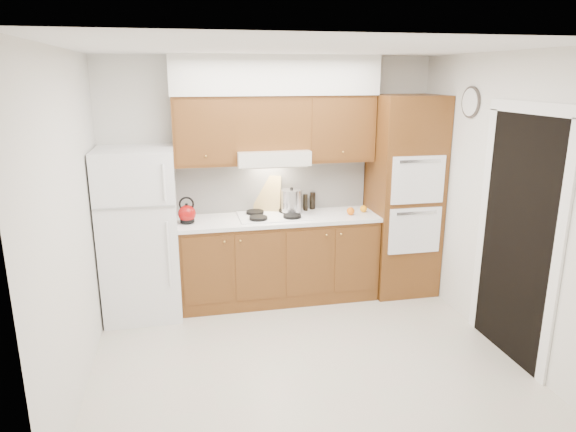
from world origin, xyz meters
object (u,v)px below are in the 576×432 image
at_px(oven_cabinet, 403,196).
at_px(kettle, 187,214).
at_px(fridge, 140,233).
at_px(stock_pot, 292,201).

distance_m(oven_cabinet, kettle, 2.37).
xyz_separation_m(fridge, kettle, (0.47, 0.00, 0.18)).
distance_m(kettle, stock_pot, 1.13).
xyz_separation_m(oven_cabinet, kettle, (-2.37, -0.03, -0.06)).
relative_size(fridge, oven_cabinet, 0.78).
xyz_separation_m(fridge, oven_cabinet, (2.85, 0.03, 0.24)).
relative_size(oven_cabinet, stock_pot, 9.57).
bearing_deg(oven_cabinet, fridge, -179.30).
height_order(oven_cabinet, stock_pot, oven_cabinet).
relative_size(fridge, kettle, 9.56).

